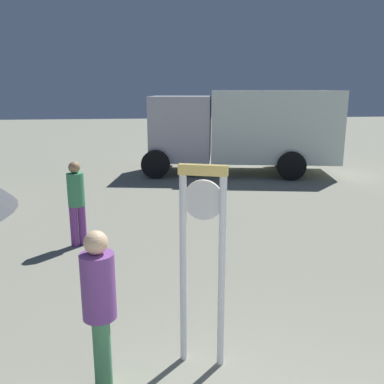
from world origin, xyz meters
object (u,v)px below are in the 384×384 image
at_px(person_near_clock, 99,305).
at_px(box_truck_near, 245,127).
at_px(standing_clock, 203,246).
at_px(person_distant, 76,199).

relative_size(person_near_clock, box_truck_near, 0.24).
bearing_deg(person_near_clock, standing_clock, 18.18).
xyz_separation_m(person_distant, box_truck_near, (4.65, 6.33, 0.67)).
bearing_deg(person_distant, person_near_clock, -79.13).
relative_size(standing_clock, person_distant, 1.35).
relative_size(person_distant, box_truck_near, 0.23).
bearing_deg(person_distant, box_truck_near, 53.68).
xyz_separation_m(standing_clock, box_truck_near, (2.93, 9.90, 0.26)).
xyz_separation_m(person_near_clock, person_distant, (-0.75, 3.89, -0.02)).
bearing_deg(standing_clock, person_near_clock, -161.82).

